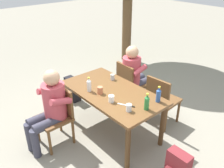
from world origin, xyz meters
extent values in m
plane|color=gray|center=(0.00, 0.00, 0.00)|extent=(24.00, 24.00, 0.00)
cube|color=brown|center=(0.00, 0.00, 0.72)|extent=(1.57, 0.85, 0.04)
cylinder|color=#4C311A|center=(-0.71, -0.34, 0.35)|extent=(0.07, 0.07, 0.70)
cylinder|color=#4C311A|center=(0.71, -0.34, 0.35)|extent=(0.07, 0.07, 0.70)
cylinder|color=#4C311A|center=(-0.71, 0.34, 0.35)|extent=(0.07, 0.07, 0.70)
cylinder|color=#4C311A|center=(0.71, 0.34, 0.35)|extent=(0.07, 0.07, 0.70)
cube|color=brown|center=(-0.35, -0.80, 0.43)|extent=(0.44, 0.44, 0.04)
cube|color=brown|center=(-0.36, -0.60, 0.66)|extent=(0.42, 0.04, 0.42)
cylinder|color=brown|center=(-0.54, -1.00, 0.21)|extent=(0.04, 0.04, 0.41)
cylinder|color=brown|center=(-0.16, -0.99, 0.21)|extent=(0.04, 0.04, 0.41)
cylinder|color=brown|center=(-0.55, -0.62, 0.21)|extent=(0.04, 0.04, 0.41)
cylinder|color=brown|center=(-0.17, -0.61, 0.21)|extent=(0.04, 0.04, 0.41)
cube|color=brown|center=(-0.35, 0.80, 0.43)|extent=(0.46, 0.46, 0.04)
cube|color=brown|center=(-0.37, 0.60, 0.66)|extent=(0.42, 0.06, 0.42)
cylinder|color=brown|center=(-0.15, 0.98, 0.21)|extent=(0.04, 0.04, 0.41)
cylinder|color=brown|center=(-0.53, 1.01, 0.21)|extent=(0.04, 0.04, 0.41)
cylinder|color=brown|center=(-0.18, 0.60, 0.21)|extent=(0.04, 0.04, 0.41)
cylinder|color=brown|center=(-0.55, 0.63, 0.21)|extent=(0.04, 0.04, 0.41)
cube|color=brown|center=(0.35, 0.80, 0.43)|extent=(0.47, 0.47, 0.04)
cube|color=brown|center=(0.37, 0.61, 0.66)|extent=(0.42, 0.07, 0.42)
cylinder|color=brown|center=(0.53, 1.01, 0.21)|extent=(0.04, 0.04, 0.41)
cylinder|color=brown|center=(0.15, 0.98, 0.21)|extent=(0.04, 0.04, 0.41)
cylinder|color=brown|center=(0.56, 0.63, 0.21)|extent=(0.04, 0.04, 0.41)
cylinder|color=brown|center=(0.18, 0.60, 0.21)|extent=(0.04, 0.04, 0.41)
cylinder|color=#B7424C|center=(-0.35, -0.75, 0.71)|extent=(0.32, 0.32, 0.52)
sphere|color=tan|center=(-0.35, -0.75, 1.07)|extent=(0.22, 0.22, 0.22)
cylinder|color=#383847|center=(-0.44, -0.95, 0.45)|extent=(0.14, 0.40, 0.14)
cylinder|color=#383847|center=(-0.44, -1.15, 0.23)|extent=(0.11, 0.11, 0.45)
cylinder|color=#B7424C|center=(-0.54, -0.75, 0.79)|extent=(0.09, 0.31, 0.16)
cylinder|color=#383847|center=(-0.26, -0.95, 0.45)|extent=(0.14, 0.40, 0.14)
cylinder|color=#383847|center=(-0.26, -1.15, 0.23)|extent=(0.11, 0.11, 0.45)
cylinder|color=#B7424C|center=(-0.17, -0.75, 0.79)|extent=(0.09, 0.31, 0.16)
cylinder|color=#B7424C|center=(-0.35, 0.75, 0.71)|extent=(0.32, 0.32, 0.52)
sphere|color=tan|center=(-0.35, 0.75, 1.07)|extent=(0.22, 0.22, 0.22)
cylinder|color=#383847|center=(-0.26, 0.95, 0.45)|extent=(0.14, 0.40, 0.14)
cylinder|color=#383847|center=(-0.26, 1.15, 0.23)|extent=(0.11, 0.11, 0.45)
cylinder|color=#B7424C|center=(-0.17, 0.75, 0.79)|extent=(0.09, 0.31, 0.16)
cylinder|color=#383847|center=(-0.44, 0.95, 0.45)|extent=(0.14, 0.40, 0.14)
cylinder|color=#383847|center=(-0.44, 1.15, 0.23)|extent=(0.11, 0.11, 0.45)
cylinder|color=#B7424C|center=(-0.54, 0.75, 0.79)|extent=(0.09, 0.31, 0.16)
cylinder|color=white|center=(-0.22, -0.25, 0.82)|extent=(0.06, 0.06, 0.16)
cone|color=white|center=(-0.22, -0.25, 0.91)|extent=(0.06, 0.06, 0.02)
cylinder|color=white|center=(-0.22, -0.25, 0.93)|extent=(0.03, 0.03, 0.02)
cylinder|color=yellow|center=(-0.22, -0.25, 0.95)|extent=(0.03, 0.03, 0.02)
cylinder|color=#287A38|center=(0.65, 0.03, 0.82)|extent=(0.06, 0.06, 0.17)
cone|color=#287A38|center=(0.65, 0.03, 0.92)|extent=(0.06, 0.06, 0.02)
cylinder|color=#287A38|center=(0.65, 0.03, 0.94)|extent=(0.03, 0.03, 0.02)
cylinder|color=yellow|center=(0.65, 0.03, 0.97)|extent=(0.03, 0.03, 0.02)
cylinder|color=#2D56A3|center=(0.63, 0.29, 0.82)|extent=(0.06, 0.06, 0.17)
cone|color=#2D56A3|center=(0.63, 0.29, 0.92)|extent=(0.06, 0.06, 0.02)
cylinder|color=#2D56A3|center=(0.63, 0.29, 0.94)|extent=(0.03, 0.03, 0.02)
cylinder|color=yellow|center=(0.63, 0.29, 0.96)|extent=(0.03, 0.03, 0.02)
cylinder|color=#BC6B47|center=(-0.06, -0.17, 0.79)|extent=(0.08, 0.08, 0.11)
cylinder|color=white|center=(0.22, -0.20, 0.79)|extent=(0.08, 0.08, 0.10)
cylinder|color=silver|center=(0.53, -0.17, 0.79)|extent=(0.07, 0.07, 0.10)
cylinder|color=#B2B7BC|center=(-0.28, 0.25, 0.78)|extent=(0.07, 0.07, 0.09)
cube|color=silver|center=(0.39, -0.12, 0.74)|extent=(0.17, 0.10, 0.01)
cube|color=black|center=(0.49, -0.07, 0.74)|extent=(0.08, 0.05, 0.01)
cube|color=black|center=(-1.26, 0.07, 0.22)|extent=(0.32, 0.16, 0.45)
cube|color=black|center=(-1.26, -0.04, 0.14)|extent=(0.23, 0.06, 0.20)
cube|color=maroon|center=(1.26, -0.04, 0.23)|extent=(0.28, 0.15, 0.46)
cylinder|color=brown|center=(-2.12, 2.33, 1.17)|extent=(0.24, 0.24, 2.33)
camera|label=1|loc=(2.33, -2.00, 2.47)|focal=38.34mm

